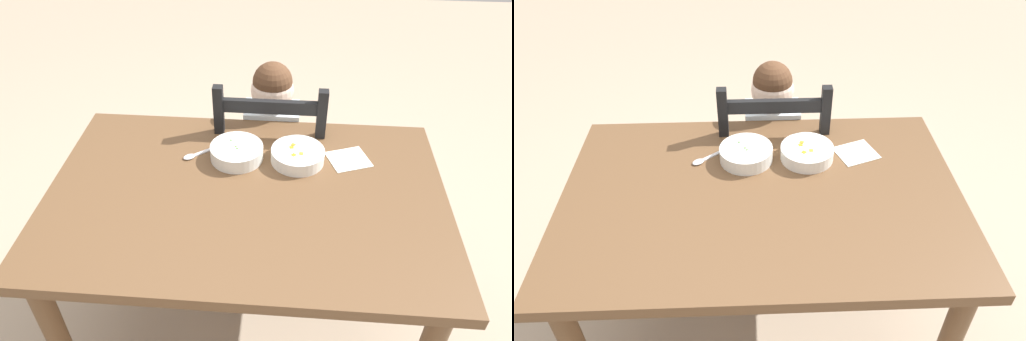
{
  "view_description": "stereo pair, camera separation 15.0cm",
  "coord_description": "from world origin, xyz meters",
  "views": [
    {
      "loc": [
        0.13,
        -1.18,
        1.79
      ],
      "look_at": [
        0.03,
        0.05,
        0.79
      ],
      "focal_mm": 34.16,
      "sensor_mm": 36.0,
      "label": 1
    },
    {
      "loc": [
        -0.02,
        -1.19,
        1.79
      ],
      "look_at": [
        0.03,
        0.05,
        0.79
      ],
      "focal_mm": 34.16,
      "sensor_mm": 36.0,
      "label": 2
    }
  ],
  "objects": [
    {
      "name": "dining_chair",
      "position": [
        0.06,
        0.48,
        0.45
      ],
      "size": [
        0.42,
        0.42,
        0.94
      ],
      "color": "black",
      "rests_on": "ground"
    },
    {
      "name": "bowl_of_carrots",
      "position": [
        0.16,
        0.18,
        0.77
      ],
      "size": [
        0.19,
        0.19,
        0.05
      ],
      "color": "white",
      "rests_on": "dining_table"
    },
    {
      "name": "child_figure",
      "position": [
        0.06,
        0.47,
        0.63
      ],
      "size": [
        0.32,
        0.31,
        0.96
      ],
      "color": "silver",
      "rests_on": "ground"
    },
    {
      "name": "bowl_of_peas",
      "position": [
        -0.05,
        0.18,
        0.77
      ],
      "size": [
        0.19,
        0.19,
        0.05
      ],
      "color": "white",
      "rests_on": "dining_table"
    },
    {
      "name": "paper_napkin",
      "position": [
        0.35,
        0.2,
        0.74
      ],
      "size": [
        0.17,
        0.16,
        0.0
      ],
      "primitive_type": "cube",
      "rotation": [
        0.0,
        0.0,
        0.35
      ],
      "color": "white",
      "rests_on": "dining_table"
    },
    {
      "name": "dining_table",
      "position": [
        0.0,
        0.0,
        0.64
      ],
      "size": [
        1.3,
        0.86,
        0.74
      ],
      "color": "brown",
      "rests_on": "ground"
    },
    {
      "name": "ground_plane",
      "position": [
        0.0,
        0.0,
        0.0
      ],
      "size": [
        8.0,
        8.0,
        0.0
      ],
      "primitive_type": "plane",
      "color": "tan"
    },
    {
      "name": "spoon",
      "position": [
        -0.2,
        0.18,
        0.75
      ],
      "size": [
        0.12,
        0.1,
        0.01
      ],
      "color": "silver",
      "rests_on": "dining_table"
    }
  ]
}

